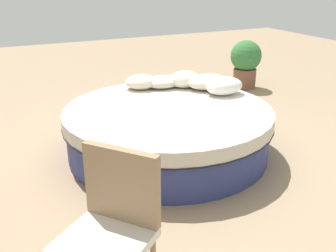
{
  "coord_description": "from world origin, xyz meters",
  "views": [
    {
      "loc": [
        -1.8,
        -3.71,
        1.97
      ],
      "look_at": [
        0.0,
        0.0,
        0.33
      ],
      "focal_mm": 41.72,
      "sensor_mm": 36.0,
      "label": 1
    }
  ],
  "objects_px": {
    "throw_pillow_0": "(224,86)",
    "throw_pillow_3": "(163,82)",
    "throw_pillow_2": "(185,79)",
    "throw_pillow_1": "(207,82)",
    "round_bed": "(168,130)",
    "patio_chair": "(113,218)",
    "planter": "(246,62)",
    "throw_pillow_4": "(141,82)"
  },
  "relations": [
    {
      "from": "throw_pillow_2",
      "to": "throw_pillow_4",
      "type": "xyz_separation_m",
      "value": [
        -0.54,
        0.19,
        -0.02
      ]
    },
    {
      "from": "round_bed",
      "to": "patio_chair",
      "type": "height_order",
      "value": "patio_chair"
    },
    {
      "from": "throw_pillow_0",
      "to": "planter",
      "type": "bearing_deg",
      "value": 46.85
    },
    {
      "from": "round_bed",
      "to": "throw_pillow_2",
      "type": "xyz_separation_m",
      "value": [
        0.56,
        0.66,
        0.37
      ]
    },
    {
      "from": "throw_pillow_1",
      "to": "patio_chair",
      "type": "height_order",
      "value": "patio_chair"
    },
    {
      "from": "throw_pillow_3",
      "to": "throw_pillow_4",
      "type": "bearing_deg",
      "value": 164.33
    },
    {
      "from": "throw_pillow_3",
      "to": "throw_pillow_4",
      "type": "distance_m",
      "value": 0.28
    },
    {
      "from": "throw_pillow_0",
      "to": "throw_pillow_3",
      "type": "bearing_deg",
      "value": 132.01
    },
    {
      "from": "throw_pillow_1",
      "to": "throw_pillow_0",
      "type": "bearing_deg",
      "value": -78.99
    },
    {
      "from": "planter",
      "to": "round_bed",
      "type": "bearing_deg",
      "value": -142.76
    },
    {
      "from": "throw_pillow_0",
      "to": "throw_pillow_1",
      "type": "distance_m",
      "value": 0.3
    },
    {
      "from": "throw_pillow_0",
      "to": "throw_pillow_4",
      "type": "relative_size",
      "value": 1.16
    },
    {
      "from": "planter",
      "to": "throw_pillow_3",
      "type": "bearing_deg",
      "value": -153.36
    },
    {
      "from": "round_bed",
      "to": "throw_pillow_1",
      "type": "distance_m",
      "value": 0.98
    },
    {
      "from": "throw_pillow_2",
      "to": "throw_pillow_3",
      "type": "height_order",
      "value": "throw_pillow_2"
    },
    {
      "from": "throw_pillow_1",
      "to": "throw_pillow_4",
      "type": "bearing_deg",
      "value": 153.0
    },
    {
      "from": "throw_pillow_0",
      "to": "planter",
      "type": "distance_m",
      "value": 2.3
    },
    {
      "from": "throw_pillow_4",
      "to": "throw_pillow_3",
      "type": "bearing_deg",
      "value": -15.67
    },
    {
      "from": "patio_chair",
      "to": "planter",
      "type": "relative_size",
      "value": 1.15
    },
    {
      "from": "throw_pillow_0",
      "to": "throw_pillow_1",
      "type": "xyz_separation_m",
      "value": [
        -0.06,
        0.3,
        -0.01
      ]
    },
    {
      "from": "round_bed",
      "to": "throw_pillow_1",
      "type": "relative_size",
      "value": 4.26
    },
    {
      "from": "throw_pillow_0",
      "to": "throw_pillow_2",
      "type": "bearing_deg",
      "value": 119.73
    },
    {
      "from": "round_bed",
      "to": "throw_pillow_1",
      "type": "bearing_deg",
      "value": 30.25
    },
    {
      "from": "patio_chair",
      "to": "round_bed",
      "type": "bearing_deg",
      "value": -73.73
    },
    {
      "from": "throw_pillow_1",
      "to": "throw_pillow_2",
      "type": "relative_size",
      "value": 1.3
    },
    {
      "from": "throw_pillow_0",
      "to": "throw_pillow_2",
      "type": "distance_m",
      "value": 0.57
    },
    {
      "from": "throw_pillow_2",
      "to": "planter",
      "type": "height_order",
      "value": "planter"
    },
    {
      "from": "throw_pillow_1",
      "to": "throw_pillow_3",
      "type": "bearing_deg",
      "value": 147.53
    },
    {
      "from": "throw_pillow_1",
      "to": "throw_pillow_3",
      "type": "xyz_separation_m",
      "value": [
        -0.49,
        0.31,
        -0.02
      ]
    },
    {
      "from": "throw_pillow_4",
      "to": "patio_chair",
      "type": "relative_size",
      "value": 0.43
    },
    {
      "from": "throw_pillow_0",
      "to": "planter",
      "type": "xyz_separation_m",
      "value": [
        1.57,
        1.68,
        -0.18
      ]
    },
    {
      "from": "round_bed",
      "to": "throw_pillow_0",
      "type": "relative_size",
      "value": 4.85
    },
    {
      "from": "throw_pillow_1",
      "to": "patio_chair",
      "type": "xyz_separation_m",
      "value": [
        -2.02,
        -2.21,
        -0.08
      ]
    },
    {
      "from": "throw_pillow_0",
      "to": "throw_pillow_4",
      "type": "height_order",
      "value": "throw_pillow_0"
    },
    {
      "from": "throw_pillow_0",
      "to": "throw_pillow_4",
      "type": "xyz_separation_m",
      "value": [
        -0.82,
        0.69,
        -0.02
      ]
    },
    {
      "from": "throw_pillow_2",
      "to": "patio_chair",
      "type": "relative_size",
      "value": 0.43
    },
    {
      "from": "round_bed",
      "to": "throw_pillow_1",
      "type": "xyz_separation_m",
      "value": [
        0.79,
        0.46,
        0.36
      ]
    },
    {
      "from": "throw_pillow_3",
      "to": "planter",
      "type": "relative_size",
      "value": 0.58
    },
    {
      "from": "round_bed",
      "to": "throw_pillow_3",
      "type": "bearing_deg",
      "value": 69.0
    },
    {
      "from": "round_bed",
      "to": "throw_pillow_3",
      "type": "relative_size",
      "value": 4.81
    },
    {
      "from": "round_bed",
      "to": "throw_pillow_1",
      "type": "height_order",
      "value": "throw_pillow_1"
    },
    {
      "from": "round_bed",
      "to": "throw_pillow_2",
      "type": "relative_size",
      "value": 5.52
    }
  ]
}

